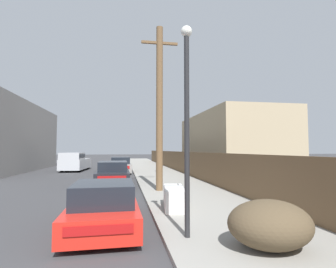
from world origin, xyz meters
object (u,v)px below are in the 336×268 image
at_px(utility_pole, 159,105).
at_px(pedestrian, 160,162).
at_px(parked_sports_car_red, 104,207).
at_px(street_lamp, 187,113).
at_px(brush_pile, 269,224).
at_px(car_parked_far, 120,166).
at_px(car_parked_mid, 113,174).
at_px(discarded_fridge, 174,198).
at_px(pickup_truck, 75,162).

height_order(utility_pole, pedestrian, utility_pole).
bearing_deg(pedestrian, utility_pole, -97.91).
height_order(parked_sports_car_red, utility_pole, utility_pole).
bearing_deg(utility_pole, pedestrian, 82.09).
height_order(parked_sports_car_red, street_lamp, street_lamp).
relative_size(brush_pile, pedestrian, 0.96).
height_order(street_lamp, pedestrian, street_lamp).
bearing_deg(parked_sports_car_red, pedestrian, 75.58).
xyz_separation_m(parked_sports_car_red, brush_pile, (3.35, -2.40, 0.04)).
bearing_deg(car_parked_far, brush_pile, -82.21).
bearing_deg(utility_pole, car_parked_mid, 125.50).
height_order(street_lamp, brush_pile, street_lamp).
xyz_separation_m(utility_pole, pedestrian, (1.39, 9.99, -3.20)).
bearing_deg(street_lamp, discarded_fridge, 84.81).
bearing_deg(pickup_truck, pedestrian, 156.65).
bearing_deg(pedestrian, car_parked_far, 163.56).
relative_size(car_parked_mid, brush_pile, 2.61).
bearing_deg(parked_sports_car_red, street_lamp, -38.57).
distance_m(parked_sports_car_red, pedestrian, 15.67).
xyz_separation_m(discarded_fridge, pickup_truck, (-6.30, 17.91, 0.42)).
distance_m(car_parked_far, street_lamp, 17.92).
distance_m(parked_sports_car_red, utility_pole, 6.77).
height_order(car_parked_mid, pickup_truck, pickup_truck).
bearing_deg(pickup_truck, car_parked_far, 149.25).
distance_m(car_parked_far, pickup_truck, 5.35).
bearing_deg(pickup_truck, street_lamp, 110.64).
height_order(utility_pole, street_lamp, utility_pole).
bearing_deg(parked_sports_car_red, brush_pile, -36.75).
bearing_deg(utility_pole, brush_pile, -81.47).
xyz_separation_m(parked_sports_car_red, pedestrian, (3.60, 15.25, 0.46)).
bearing_deg(discarded_fridge, street_lamp, -88.25).
bearing_deg(car_parked_mid, pedestrian, 60.72).
xyz_separation_m(discarded_fridge, parked_sports_car_red, (-2.18, -1.40, 0.08)).
xyz_separation_m(street_lamp, pedestrian, (1.68, 16.71, -1.90)).
bearing_deg(pickup_truck, brush_pile, 113.44).
bearing_deg(pedestrian, brush_pile, -90.78).
bearing_deg(discarded_fridge, utility_pole, 96.50).
height_order(pickup_truck, pedestrian, pedestrian).
relative_size(discarded_fridge, brush_pile, 1.11).
bearing_deg(brush_pile, parked_sports_car_red, 144.40).
height_order(discarded_fridge, parked_sports_car_red, parked_sports_car_red).
relative_size(car_parked_mid, utility_pole, 0.54).
distance_m(parked_sports_car_red, street_lamp, 3.38).
bearing_deg(street_lamp, pickup_truck, 106.20).
xyz_separation_m(discarded_fridge, brush_pile, (1.18, -3.81, 0.12)).
bearing_deg(car_parked_far, pedestrian, -18.12).
xyz_separation_m(discarded_fridge, street_lamp, (-0.26, -2.87, 2.44)).
xyz_separation_m(car_parked_far, pickup_truck, (-4.36, 3.08, 0.23)).
distance_m(utility_pole, brush_pile, 8.54).
bearing_deg(pedestrian, parked_sports_car_red, -103.27).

